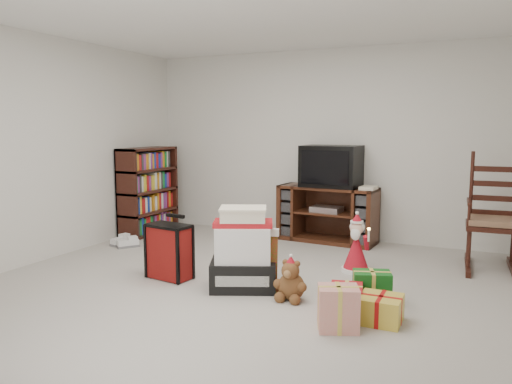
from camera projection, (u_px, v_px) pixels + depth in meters
room at (242, 155)px, 4.39m from camera, size 5.01×5.01×2.51m
tv_stand at (327, 214)px, 6.48m from camera, size 1.29×0.54×0.72m
bookshelf at (148, 192)px, 6.97m from camera, size 0.33×0.98×1.20m
rocking_chair at (492, 228)px, 5.24m from camera, size 0.55×0.87×1.28m
gift_pile at (243, 254)px, 4.60m from camera, size 0.71×0.63×0.75m
red_suitcase at (169, 251)px, 4.89m from camera, size 0.45×0.28×0.64m
stocking at (266, 259)px, 4.56m from camera, size 0.29×0.19×0.58m
teddy_bear at (291, 283)px, 4.31m from camera, size 0.24×0.21×0.35m
santa_figurine at (356, 249)px, 5.14m from camera, size 0.30×0.29×0.62m
mrs_claus_figurine at (254, 239)px, 5.62m from camera, size 0.30×0.28×0.61m
sneaker_pair at (124, 242)px, 6.25m from camera, size 0.38×0.28×0.10m
gift_cluster at (356, 298)px, 3.98m from camera, size 0.59×0.91×0.27m
crt_television at (331, 166)px, 6.38m from camera, size 0.74×0.55×0.53m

